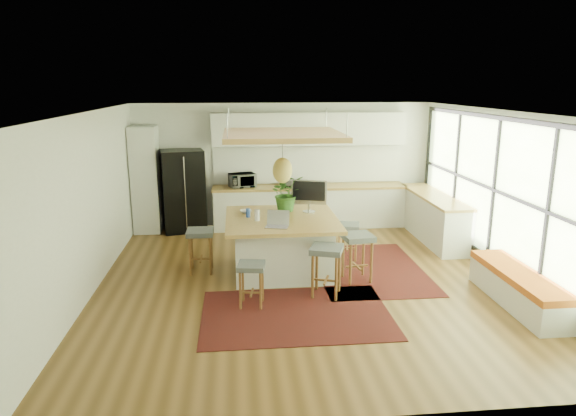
{
  "coord_description": "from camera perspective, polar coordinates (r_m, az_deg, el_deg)",
  "views": [
    {
      "loc": [
        -1.02,
        -7.65,
        3.12
      ],
      "look_at": [
        -0.2,
        0.5,
        1.1
      ],
      "focal_mm": 31.76,
      "sensor_mm": 36.0,
      "label": 1
    }
  ],
  "objects": [
    {
      "name": "backsplash",
      "position": [
        11.38,
        2.26,
        4.89
      ],
      "size": [
        4.2,
        0.02,
        0.8
      ],
      "primitive_type": "cube",
      "color": "white",
      "rests_on": "wall_back"
    },
    {
      "name": "wall_left",
      "position": [
        8.17,
        -21.44,
        0.35
      ],
      "size": [
        0.0,
        7.0,
        7.0
      ],
      "primitive_type": "plane",
      "rotation": [
        1.57,
        0.0,
        1.57
      ],
      "color": "silver",
      "rests_on": "ground"
    },
    {
      "name": "wall_front",
      "position": [
        4.63,
        7.55,
        -8.77
      ],
      "size": [
        6.5,
        0.0,
        6.5
      ],
      "primitive_type": "plane",
      "rotation": [
        -1.57,
        0.0,
        0.0
      ],
      "color": "silver",
      "rests_on": "ground"
    },
    {
      "name": "wall_right",
      "position": [
        8.94,
        22.93,
        1.32
      ],
      "size": [
        0.0,
        7.0,
        7.0
      ],
      "primitive_type": "plane",
      "rotation": [
        1.57,
        0.0,
        -1.57
      ],
      "color": "silver",
      "rests_on": "ground"
    },
    {
      "name": "stool_right_front",
      "position": [
        8.31,
        7.73,
        -5.73
      ],
      "size": [
        0.52,
        0.52,
        0.78
      ],
      "primitive_type": null,
      "rotation": [
        0.0,
        0.0,
        1.7
      ],
      "color": "#464C4E",
      "rests_on": "floor"
    },
    {
      "name": "back_counter_base",
      "position": [
        11.27,
        2.42,
        0.08
      ],
      "size": [
        4.2,
        0.6,
        0.88
      ],
      "primitive_type": "cube",
      "color": "silver",
      "rests_on": "floor"
    },
    {
      "name": "island_bottle_0",
      "position": [
        8.53,
        -4.47,
        -0.41
      ],
      "size": [
        0.07,
        0.07,
        0.19
      ],
      "primitive_type": "cylinder",
      "color": "#2B4DAE",
      "rests_on": "island"
    },
    {
      "name": "rug_right",
      "position": [
        8.94,
        9.02,
        -6.74
      ],
      "size": [
        1.8,
        2.6,
        0.01
      ],
      "primitive_type": "cube",
      "color": "black",
      "rests_on": "floor"
    },
    {
      "name": "stool_right_back",
      "position": [
        9.27,
        6.68,
        -3.6
      ],
      "size": [
        0.47,
        0.47,
        0.66
      ],
      "primitive_type": null,
      "rotation": [
        0.0,
        0.0,
        1.35
      ],
      "color": "#464C4E",
      "rests_on": "floor"
    },
    {
      "name": "upper_cabinets",
      "position": [
        11.13,
        2.41,
        8.84
      ],
      "size": [
        4.2,
        0.34,
        0.7
      ],
      "primitive_type": "cube",
      "color": "silver",
      "rests_on": "wall_back"
    },
    {
      "name": "microwave",
      "position": [
        11.03,
        -5.15,
        3.28
      ],
      "size": [
        0.6,
        0.44,
        0.37
      ],
      "primitive_type": "imported",
      "rotation": [
        0.0,
        0.0,
        0.3
      ],
      "color": "#A5A5AA",
      "rests_on": "back_counter_top"
    },
    {
      "name": "stool_near_left",
      "position": [
        7.35,
        -4.11,
        -8.3
      ],
      "size": [
        0.43,
        0.43,
        0.64
      ],
      "primitive_type": null,
      "rotation": [
        0.0,
        0.0,
        -0.15
      ],
      "color": "#464C4E",
      "rests_on": "floor"
    },
    {
      "name": "stool_left_side",
      "position": [
        8.72,
        -9.74,
        -4.85
      ],
      "size": [
        0.44,
        0.44,
        0.74
      ],
      "primitive_type": null,
      "rotation": [
        0.0,
        0.0,
        -1.58
      ],
      "color": "#464C4E",
      "rests_on": "floor"
    },
    {
      "name": "island",
      "position": [
        8.62,
        -0.72,
        -4.09
      ],
      "size": [
        1.85,
        1.85,
        0.93
      ],
      "primitive_type": null,
      "color": "olive",
      "rests_on": "floor"
    },
    {
      "name": "range",
      "position": [
        11.22,
        1.16,
        0.35
      ],
      "size": [
        0.76,
        0.62,
        1.0
      ],
      "primitive_type": null,
      "color": "#A5A5AA",
      "rests_on": "floor"
    },
    {
      "name": "fridge",
      "position": [
        11.09,
        -11.63,
        2.15
      ],
      "size": [
        0.99,
        0.84,
        1.75
      ],
      "primitive_type": null,
      "rotation": [
        0.0,
        0.0,
        0.2
      ],
      "color": "black",
      "rests_on": "floor"
    },
    {
      "name": "pantry",
      "position": [
        11.18,
        -15.61,
        3.06
      ],
      "size": [
        0.55,
        0.6,
        2.25
      ],
      "primitive_type": "cube",
      "color": "silver",
      "rests_on": "floor"
    },
    {
      "name": "island_plant",
      "position": [
        8.9,
        -0.16,
        1.24
      ],
      "size": [
        0.73,
        0.77,
        0.5
      ],
      "primitive_type": "imported",
      "rotation": [
        0.0,
        0.0,
        0.3
      ],
      "color": "#1E4C19",
      "rests_on": "island"
    },
    {
      "name": "monitor",
      "position": [
        8.81,
        2.37,
        1.18
      ],
      "size": [
        0.66,
        0.4,
        0.58
      ],
      "primitive_type": null,
      "rotation": [
        0.0,
        0.0,
        -0.31
      ],
      "color": "#A5A5AA",
      "rests_on": "island"
    },
    {
      "name": "laptop",
      "position": [
        7.91,
        -1.25,
        -1.33
      ],
      "size": [
        0.44,
        0.45,
        0.27
      ],
      "primitive_type": null,
      "rotation": [
        0.0,
        0.0,
        -0.25
      ],
      "color": "#A5A5AA",
      "rests_on": "island"
    },
    {
      "name": "right_counter_base",
      "position": [
        10.77,
        15.97,
        -1.11
      ],
      "size": [
        0.6,
        2.5,
        0.88
      ],
      "primitive_type": "cube",
      "color": "silver",
      "rests_on": "floor"
    },
    {
      "name": "island_bottle_1",
      "position": [
        8.29,
        -3.39,
        -0.81
      ],
      "size": [
        0.07,
        0.07,
        0.19
      ],
      "primitive_type": "cylinder",
      "color": "silver",
      "rests_on": "island"
    },
    {
      "name": "rug_near",
      "position": [
        7.2,
        0.91,
        -11.8
      ],
      "size": [
        2.6,
        1.8,
        0.01
      ],
      "primitive_type": "cube",
      "color": "black",
      "rests_on": "floor"
    },
    {
      "name": "window_bench",
      "position": [
        8.1,
        24.33,
        -8.19
      ],
      "size": [
        0.52,
        2.0,
        0.5
      ],
      "primitive_type": null,
      "color": "silver",
      "rests_on": "floor"
    },
    {
      "name": "back_counter_top",
      "position": [
        11.17,
        2.45,
        2.37
      ],
      "size": [
        4.24,
        0.64,
        0.05
      ],
      "primitive_type": "cube",
      "color": "olive",
      "rests_on": "back_counter_base"
    },
    {
      "name": "ceiling",
      "position": [
        7.73,
        1.88,
        10.73
      ],
      "size": [
        7.0,
        7.0,
        0.0
      ],
      "primitive_type": "plane",
      "rotation": [
        3.14,
        0.0,
        0.0
      ],
      "color": "white",
      "rests_on": "ground"
    },
    {
      "name": "ceiling_panel",
      "position": [
        8.16,
        -0.63,
        6.31
      ],
      "size": [
        1.86,
        1.86,
        0.8
      ],
      "primitive_type": null,
      "color": "olive",
      "rests_on": "ceiling"
    },
    {
      "name": "stool_near_right",
      "position": [
        7.69,
        4.3,
        -7.27
      ],
      "size": [
        0.58,
        0.58,
        0.77
      ],
      "primitive_type": null,
      "rotation": [
        0.0,
        0.0,
        -0.33
      ],
      "color": "#464C4E",
      "rests_on": "floor"
    },
    {
      "name": "wall_back",
      "position": [
        11.34,
        -0.52,
        4.87
      ],
      "size": [
        6.5,
        0.0,
        6.5
      ],
      "primitive_type": "plane",
      "rotation": [
        1.57,
        0.0,
        0.0
      ],
      "color": "silver",
      "rests_on": "ground"
    },
    {
      "name": "right_counter_top",
      "position": [
        10.67,
        16.14,
        1.28
      ],
      "size": [
        0.64,
        2.54,
        0.05
      ],
      "primitive_type": "cube",
      "color": "olive",
      "rests_on": "right_counter_base"
    },
    {
      "name": "floor",
      "position": [
        8.33,
        1.73,
        -8.16
      ],
      "size": [
        7.0,
        7.0,
        0.0
      ],
      "primitive_type": "plane",
      "color": "#533817",
      "rests_on": "ground"
    },
    {
      "name": "window_wall",
      "position": [
        8.92,
        22.79,
        1.64
      ],
      "size": [
        0.1,
        6.2,
        2.6
      ],
      "primitive_type": null,
      "color": "black",
      "rests_on": "wall_right"
    },
    {
      "name": "island_bowl",
      "position": [
        8.83,
        -4.74,
        -0.4
      ],
      "size": [
        0.23,
        0.23,
        0.05
      ],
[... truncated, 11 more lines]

